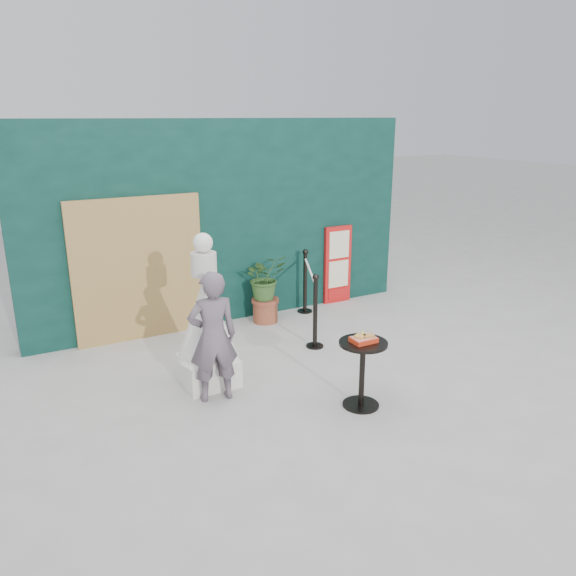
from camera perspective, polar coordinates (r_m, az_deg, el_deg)
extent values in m
plane|color=#ADAAA5|center=(6.35, 5.29, -11.50)|extent=(60.00, 60.00, 0.00)
cube|color=black|center=(8.51, -6.34, 6.63)|extent=(6.00, 0.30, 3.00)
cube|color=tan|center=(8.01, -14.93, 1.81)|extent=(1.80, 0.08, 2.00)
imported|color=#61535D|center=(6.16, -7.63, -4.94)|extent=(0.58, 0.43, 1.48)
cube|color=red|center=(9.40, 5.05, 2.37)|extent=(0.50, 0.06, 1.30)
cube|color=beige|center=(9.29, 5.22, 4.41)|extent=(0.38, 0.02, 0.45)
cube|color=beige|center=(9.42, 5.14, 1.44)|extent=(0.38, 0.02, 0.45)
cube|color=red|center=(9.52, 5.08, -0.59)|extent=(0.38, 0.02, 0.18)
cube|color=white|center=(6.74, -8.07, -8.26)|extent=(0.61, 0.61, 0.33)
cone|color=white|center=(6.49, -8.31, -2.96)|extent=(0.71, 0.71, 0.99)
cylinder|color=silver|center=(6.30, -8.55, 2.41)|extent=(0.29, 0.29, 0.26)
sphere|color=white|center=(6.24, -8.65, 4.57)|extent=(0.22, 0.22, 0.22)
cylinder|color=black|center=(6.31, 7.40, -11.67)|extent=(0.40, 0.40, 0.02)
cylinder|color=black|center=(6.15, 7.52, -8.81)|extent=(0.06, 0.06, 0.72)
cylinder|color=black|center=(6.00, 7.66, -5.59)|extent=(0.52, 0.52, 0.03)
cube|color=red|center=(5.98, 7.68, -5.23)|extent=(0.26, 0.19, 0.05)
cube|color=red|center=(5.97, 7.69, -4.99)|extent=(0.24, 0.17, 0.00)
cube|color=#DDB050|center=(5.95, 7.32, -4.90)|extent=(0.15, 0.14, 0.02)
cube|color=gold|center=(5.98, 8.19, -4.83)|extent=(0.13, 0.13, 0.02)
cone|color=yellow|center=(6.01, 7.57, -4.51)|extent=(0.06, 0.06, 0.06)
cylinder|color=#995232|center=(8.60, -2.32, -2.43)|extent=(0.38, 0.38, 0.31)
cylinder|color=brown|center=(8.54, -2.33, -1.28)|extent=(0.42, 0.42, 0.05)
imported|color=#315625|center=(8.43, -2.36, 1.11)|extent=(0.62, 0.54, 0.69)
cylinder|color=black|center=(7.74, 2.74, -5.89)|extent=(0.24, 0.24, 0.02)
cylinder|color=black|center=(7.57, 2.79, -2.62)|extent=(0.06, 0.06, 0.96)
sphere|color=black|center=(7.42, 2.84, 1.10)|extent=(0.09, 0.09, 0.09)
cylinder|color=black|center=(9.07, 1.72, -2.36)|extent=(0.24, 0.24, 0.02)
cylinder|color=black|center=(8.92, 1.75, 0.49)|extent=(0.06, 0.06, 0.96)
sphere|color=black|center=(8.79, 1.78, 3.67)|extent=(0.09, 0.09, 0.09)
cylinder|color=white|center=(8.13, 2.26, 1.74)|extent=(0.63, 1.31, 0.03)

